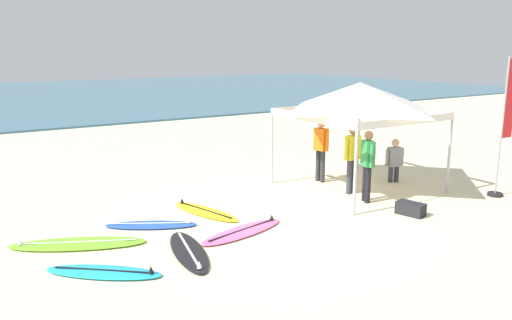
{
  "coord_description": "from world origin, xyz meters",
  "views": [
    {
      "loc": [
        -6.09,
        -8.59,
        3.56
      ],
      "look_at": [
        0.17,
        1.14,
        1.0
      ],
      "focal_mm": 35.19,
      "sensor_mm": 36.0,
      "label": 1
    }
  ],
  "objects_px": {
    "surfboard_cyan": "(104,272)",
    "banner_flag": "(504,133)",
    "canopy_tent": "(360,97)",
    "gear_bag_near_tent": "(411,209)",
    "surfboard_lime": "(78,244)",
    "surfboard_yellow": "(205,211)",
    "person_yellow": "(352,155)",
    "person_green": "(368,161)",
    "person_grey": "(394,159)",
    "surfboard_blue": "(152,225)",
    "surfboard_black": "(189,251)",
    "person_orange": "(321,146)",
    "surfboard_pink": "(243,231)"
  },
  "relations": [
    {
      "from": "surfboard_cyan",
      "to": "banner_flag",
      "type": "distance_m",
      "value": 9.74
    },
    {
      "from": "canopy_tent",
      "to": "gear_bag_near_tent",
      "type": "bearing_deg",
      "value": -103.36
    },
    {
      "from": "surfboard_lime",
      "to": "banner_flag",
      "type": "xyz_separation_m",
      "value": [
        9.64,
        -2.29,
        1.54
      ]
    },
    {
      "from": "surfboard_yellow",
      "to": "gear_bag_near_tent",
      "type": "relative_size",
      "value": 3.38
    },
    {
      "from": "surfboard_yellow",
      "to": "person_yellow",
      "type": "xyz_separation_m",
      "value": [
        3.82,
        -0.6,
        0.95
      ]
    },
    {
      "from": "person_green",
      "to": "person_grey",
      "type": "bearing_deg",
      "value": 25.14
    },
    {
      "from": "canopy_tent",
      "to": "person_green",
      "type": "distance_m",
      "value": 1.86
    },
    {
      "from": "person_yellow",
      "to": "person_grey",
      "type": "height_order",
      "value": "person_yellow"
    },
    {
      "from": "surfboard_blue",
      "to": "surfboard_yellow",
      "type": "bearing_deg",
      "value": 7.84
    },
    {
      "from": "surfboard_cyan",
      "to": "person_yellow",
      "type": "bearing_deg",
      "value": 11.1
    },
    {
      "from": "surfboard_yellow",
      "to": "banner_flag",
      "type": "relative_size",
      "value": 0.6
    },
    {
      "from": "banner_flag",
      "to": "surfboard_yellow",
      "type": "bearing_deg",
      "value": 158.27
    },
    {
      "from": "surfboard_cyan",
      "to": "gear_bag_near_tent",
      "type": "distance_m",
      "value": 6.57
    },
    {
      "from": "surfboard_lime",
      "to": "surfboard_black",
      "type": "distance_m",
      "value": 2.14
    },
    {
      "from": "surfboard_cyan",
      "to": "person_orange",
      "type": "distance_m",
      "value": 7.27
    },
    {
      "from": "surfboard_lime",
      "to": "person_orange",
      "type": "bearing_deg",
      "value": 9.6
    },
    {
      "from": "canopy_tent",
      "to": "person_yellow",
      "type": "bearing_deg",
      "value": -146.35
    },
    {
      "from": "gear_bag_near_tent",
      "to": "surfboard_pink",
      "type": "bearing_deg",
      "value": 164.27
    },
    {
      "from": "person_green",
      "to": "banner_flag",
      "type": "xyz_separation_m",
      "value": [
        3.16,
        -1.39,
        0.59
      ]
    },
    {
      "from": "person_yellow",
      "to": "person_grey",
      "type": "relative_size",
      "value": 1.43
    },
    {
      "from": "surfboard_lime",
      "to": "person_grey",
      "type": "xyz_separation_m",
      "value": [
        8.43,
        0.01,
        0.62
      ]
    },
    {
      "from": "surfboard_blue",
      "to": "banner_flag",
      "type": "distance_m",
      "value": 8.63
    },
    {
      "from": "surfboard_pink",
      "to": "surfboard_black",
      "type": "distance_m",
      "value": 1.38
    },
    {
      "from": "surfboard_black",
      "to": "surfboard_blue",
      "type": "bearing_deg",
      "value": 91.6
    },
    {
      "from": "canopy_tent",
      "to": "person_grey",
      "type": "height_order",
      "value": "canopy_tent"
    },
    {
      "from": "surfboard_lime",
      "to": "gear_bag_near_tent",
      "type": "height_order",
      "value": "gear_bag_near_tent"
    },
    {
      "from": "person_yellow",
      "to": "banner_flag",
      "type": "distance_m",
      "value": 3.69
    },
    {
      "from": "person_yellow",
      "to": "person_green",
      "type": "distance_m",
      "value": 0.75
    },
    {
      "from": "person_green",
      "to": "gear_bag_near_tent",
      "type": "relative_size",
      "value": 2.85
    },
    {
      "from": "surfboard_blue",
      "to": "canopy_tent",
      "type": "bearing_deg",
      "value": -1.07
    },
    {
      "from": "person_orange",
      "to": "person_grey",
      "type": "distance_m",
      "value": 2.03
    },
    {
      "from": "person_green",
      "to": "gear_bag_near_tent",
      "type": "xyz_separation_m",
      "value": [
        0.12,
        -1.24,
        -0.85
      ]
    },
    {
      "from": "surfboard_blue",
      "to": "person_orange",
      "type": "xyz_separation_m",
      "value": [
        5.24,
        0.92,
        0.95
      ]
    },
    {
      "from": "surfboard_blue",
      "to": "banner_flag",
      "type": "relative_size",
      "value": 0.55
    },
    {
      "from": "surfboard_lime",
      "to": "person_green",
      "type": "xyz_separation_m",
      "value": [
        6.48,
        -0.9,
        0.95
      ]
    },
    {
      "from": "banner_flag",
      "to": "person_orange",
      "type": "bearing_deg",
      "value": 129.83
    },
    {
      "from": "surfboard_pink",
      "to": "surfboard_lime",
      "type": "bearing_deg",
      "value": 159.26
    },
    {
      "from": "gear_bag_near_tent",
      "to": "person_yellow",
      "type": "bearing_deg",
      "value": 87.82
    },
    {
      "from": "surfboard_blue",
      "to": "person_green",
      "type": "relative_size",
      "value": 1.09
    },
    {
      "from": "surfboard_black",
      "to": "person_orange",
      "type": "height_order",
      "value": "person_orange"
    },
    {
      "from": "surfboard_yellow",
      "to": "surfboard_cyan",
      "type": "bearing_deg",
      "value": -145.9
    },
    {
      "from": "person_yellow",
      "to": "person_grey",
      "type": "bearing_deg",
      "value": 6.37
    },
    {
      "from": "surfboard_cyan",
      "to": "gear_bag_near_tent",
      "type": "relative_size",
      "value": 3.06
    },
    {
      "from": "surfboard_black",
      "to": "gear_bag_near_tent",
      "type": "relative_size",
      "value": 3.49
    },
    {
      "from": "person_grey",
      "to": "person_green",
      "type": "bearing_deg",
      "value": -154.86
    },
    {
      "from": "surfboard_cyan",
      "to": "surfboard_lime",
      "type": "relative_size",
      "value": 0.73
    },
    {
      "from": "surfboard_cyan",
      "to": "surfboard_lime",
      "type": "xyz_separation_m",
      "value": [
        -0.06,
        1.48,
        -0.0
      ]
    },
    {
      "from": "surfboard_lime",
      "to": "person_grey",
      "type": "distance_m",
      "value": 8.45
    },
    {
      "from": "surfboard_cyan",
      "to": "surfboard_pink",
      "type": "distance_m",
      "value": 2.88
    },
    {
      "from": "surfboard_yellow",
      "to": "surfboard_lime",
      "type": "xyz_separation_m",
      "value": [
        -2.86,
        -0.41,
        -0.0
      ]
    }
  ]
}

